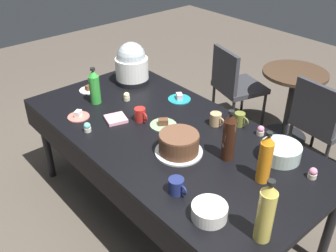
% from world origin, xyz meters
% --- Properties ---
extents(ground, '(9.00, 9.00, 0.00)m').
position_xyz_m(ground, '(0.00, 0.00, 0.00)').
color(ground, brown).
extents(potluck_table, '(2.20, 1.10, 0.75)m').
position_xyz_m(potluck_table, '(0.00, 0.00, 0.69)').
color(potluck_table, black).
rests_on(potluck_table, ground).
extents(frosted_layer_cake, '(0.30, 0.30, 0.14)m').
position_xyz_m(frosted_layer_cake, '(0.22, -0.10, 0.82)').
color(frosted_layer_cake, silver).
rests_on(frosted_layer_cake, potluck_table).
extents(slow_cooker, '(0.29, 0.29, 0.35)m').
position_xyz_m(slow_cooker, '(-0.80, 0.29, 0.91)').
color(slow_cooker, black).
rests_on(slow_cooker, potluck_table).
extents(glass_salad_bowl, '(0.24, 0.24, 0.09)m').
position_xyz_m(glass_salad_bowl, '(0.67, 0.33, 0.80)').
color(glass_salad_bowl, '#B2C6BC').
rests_on(glass_salad_bowl, potluck_table).
extents(ceramic_snack_bowl, '(0.18, 0.18, 0.08)m').
position_xyz_m(ceramic_snack_bowl, '(0.73, -0.36, 0.79)').
color(ceramic_snack_bowl, silver).
rests_on(ceramic_snack_bowl, potluck_table).
extents(dessert_plate_sage, '(0.19, 0.19, 0.05)m').
position_xyz_m(dessert_plate_sage, '(-0.09, 0.03, 0.76)').
color(dessert_plate_sage, '#8CA87F').
rests_on(dessert_plate_sage, potluck_table).
extents(dessert_plate_teal, '(0.18, 0.18, 0.05)m').
position_xyz_m(dessert_plate_teal, '(-0.30, 0.38, 0.76)').
color(dessert_plate_teal, teal).
rests_on(dessert_plate_teal, potluck_table).
extents(dessert_plate_coral, '(0.16, 0.16, 0.05)m').
position_xyz_m(dessert_plate_coral, '(-0.58, -0.36, 0.76)').
color(dessert_plate_coral, '#E07266').
rests_on(dessert_plate_coral, potluck_table).
extents(dessert_plate_white, '(0.16, 0.16, 0.05)m').
position_xyz_m(dessert_plate_white, '(-0.90, -0.08, 0.76)').
color(dessert_plate_white, white).
rests_on(dessert_plate_white, potluck_table).
extents(cupcake_mint, '(0.05, 0.05, 0.07)m').
position_xyz_m(cupcake_mint, '(0.43, 0.45, 0.78)').
color(cupcake_mint, beige).
rests_on(cupcake_mint, potluck_table).
extents(cupcake_rose, '(0.05, 0.05, 0.07)m').
position_xyz_m(cupcake_rose, '(-0.56, 0.06, 0.78)').
color(cupcake_rose, beige).
rests_on(cupcake_rose, potluck_table).
extents(cupcake_lemon, '(0.05, 0.05, 0.07)m').
position_xyz_m(cupcake_lemon, '(0.90, 0.31, 0.78)').
color(cupcake_lemon, beige).
rests_on(cupcake_lemon, potluck_table).
extents(cupcake_vanilla, '(0.05, 0.05, 0.07)m').
position_xyz_m(cupcake_vanilla, '(-0.37, -0.41, 0.78)').
color(cupcake_vanilla, beige).
rests_on(cupcake_vanilla, potluck_table).
extents(soda_bottle_cola, '(0.08, 0.08, 0.33)m').
position_xyz_m(soda_bottle_cola, '(0.46, 0.08, 0.91)').
color(soda_bottle_cola, '#33190F').
rests_on(soda_bottle_cola, potluck_table).
extents(soda_bottle_lime_soda, '(0.08, 0.08, 0.29)m').
position_xyz_m(soda_bottle_lime_soda, '(-0.69, -0.14, 0.88)').
color(soda_bottle_lime_soda, green).
rests_on(soda_bottle_lime_soda, potluck_table).
extents(soda_bottle_orange_juice, '(0.08, 0.08, 0.32)m').
position_xyz_m(soda_bottle_orange_juice, '(0.73, 0.08, 0.90)').
color(soda_bottle_orange_juice, orange).
rests_on(soda_bottle_orange_juice, potluck_table).
extents(soda_bottle_ginger_ale, '(0.08, 0.08, 0.35)m').
position_xyz_m(soda_bottle_ginger_ale, '(0.98, -0.27, 0.91)').
color(soda_bottle_ginger_ale, gold).
rests_on(soda_bottle_ginger_ale, potluck_table).
extents(coffee_mug_navy, '(0.13, 0.09, 0.09)m').
position_xyz_m(coffee_mug_navy, '(0.49, -0.36, 0.79)').
color(coffee_mug_navy, navy).
rests_on(coffee_mug_navy, potluck_table).
extents(coffee_mug_red, '(0.12, 0.08, 0.10)m').
position_xyz_m(coffee_mug_red, '(-0.24, -0.05, 0.80)').
color(coffee_mug_red, '#B2231E').
rests_on(coffee_mug_red, potluck_table).
extents(coffee_mug_olive, '(0.12, 0.07, 0.09)m').
position_xyz_m(coffee_mug_olive, '(0.26, 0.44, 0.80)').
color(coffee_mug_olive, olive).
rests_on(coffee_mug_olive, potluck_table).
extents(coffee_mug_tan, '(0.12, 0.08, 0.09)m').
position_xyz_m(coffee_mug_tan, '(0.14, 0.32, 0.79)').
color(coffee_mug_tan, tan).
rests_on(coffee_mug_tan, potluck_table).
extents(paper_napkin_stack, '(0.17, 0.17, 0.02)m').
position_xyz_m(paper_napkin_stack, '(-0.36, -0.18, 0.76)').
color(paper_napkin_stack, pink).
rests_on(paper_napkin_stack, potluck_table).
extents(maroon_chair_left, '(0.55, 0.55, 0.85)m').
position_xyz_m(maroon_chair_left, '(-0.57, 1.38, 0.49)').
color(maroon_chair_left, '#333338').
rests_on(maroon_chair_left, ground).
extents(maroon_chair_right, '(0.48, 0.48, 0.85)m').
position_xyz_m(maroon_chair_right, '(0.39, 1.38, 0.49)').
color(maroon_chair_right, '#333338').
rests_on(maroon_chair_right, ground).
extents(round_cafe_table, '(0.60, 0.60, 0.72)m').
position_xyz_m(round_cafe_table, '(-0.05, 1.60, 0.50)').
color(round_cafe_table, '#473323').
rests_on(round_cafe_table, ground).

